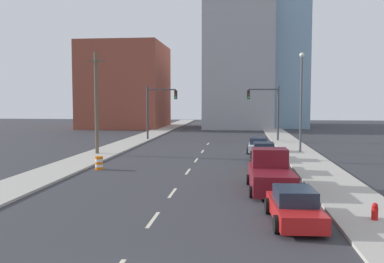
% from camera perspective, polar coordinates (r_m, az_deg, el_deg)
% --- Properties ---
extents(sidewalk_left, '(3.36, 95.32, 0.14)m').
position_cam_1_polar(sidewalk_left, '(58.70, -6.08, -0.62)').
color(sidewalk_left, '#ADA89E').
rests_on(sidewalk_left, ground).
extents(sidewalk_right, '(3.36, 95.32, 0.14)m').
position_cam_1_polar(sidewalk_right, '(57.60, 11.82, -0.77)').
color(sidewalk_right, '#ADA89E').
rests_on(sidewalk_right, ground).
extents(lane_stripe_at_8m, '(0.16, 2.40, 0.01)m').
position_cam_1_polar(lane_stripe_at_8m, '(18.19, -5.22, -11.61)').
color(lane_stripe_at_8m, beige).
rests_on(lane_stripe_at_8m, ground).
extents(lane_stripe_at_13m, '(0.16, 2.40, 0.01)m').
position_cam_1_polar(lane_stripe_at_13m, '(23.14, -2.63, -8.17)').
color(lane_stripe_at_13m, beige).
rests_on(lane_stripe_at_13m, ground).
extents(lane_stripe_at_20m, '(0.16, 2.40, 0.01)m').
position_cam_1_polar(lane_stripe_at_20m, '(29.89, -0.55, -5.35)').
color(lane_stripe_at_20m, beige).
rests_on(lane_stripe_at_20m, ground).
extents(lane_stripe_at_26m, '(0.16, 2.40, 0.01)m').
position_cam_1_polar(lane_stripe_at_26m, '(35.50, 0.56, -3.83)').
color(lane_stripe_at_26m, beige).
rests_on(lane_stripe_at_26m, ground).
extents(lane_stripe_at_32m, '(0.16, 2.40, 0.01)m').
position_cam_1_polar(lane_stripe_at_32m, '(41.56, 1.42, -2.66)').
color(lane_stripe_at_32m, beige).
rests_on(lane_stripe_at_32m, ground).
extents(lane_stripe_at_39m, '(0.16, 2.40, 0.01)m').
position_cam_1_polar(lane_stripe_at_39m, '(48.77, 2.15, -1.65)').
color(lane_stripe_at_39m, beige).
rests_on(lane_stripe_at_39m, ground).
extents(building_brick_left, '(14.00, 16.00, 15.12)m').
position_cam_1_polar(building_brick_left, '(79.67, -8.80, 6.00)').
color(building_brick_left, brown).
rests_on(building_brick_left, ground).
extents(building_office_center, '(12.00, 20.00, 22.43)m').
position_cam_1_polar(building_office_center, '(81.12, 6.20, 8.58)').
color(building_office_center, '#99999E').
rests_on(building_office_center, ground).
extents(building_glass_right, '(13.00, 20.00, 41.12)m').
position_cam_1_polar(building_glass_right, '(86.48, 10.26, 14.51)').
color(building_glass_right, '#7A9EB7').
rests_on(building_glass_right, ground).
extents(traffic_signal_left, '(3.85, 0.35, 6.67)m').
position_cam_1_polar(traffic_signal_left, '(53.17, -4.90, 3.42)').
color(traffic_signal_left, '#38383D').
rests_on(traffic_signal_left, ground).
extents(traffic_signal_right, '(3.85, 0.35, 6.67)m').
position_cam_1_polar(traffic_signal_right, '(52.28, 10.32, 3.35)').
color(traffic_signal_right, '#38383D').
rests_on(traffic_signal_right, ground).
extents(utility_pole_left_mid, '(1.60, 0.32, 9.28)m').
position_cam_1_polar(utility_pole_left_mid, '(39.50, -12.64, 3.80)').
color(utility_pole_left_mid, brown).
rests_on(utility_pole_left_mid, ground).
extents(traffic_barrel, '(0.56, 0.56, 0.95)m').
position_cam_1_polar(traffic_barrel, '(31.38, -12.29, -4.12)').
color(traffic_barrel, orange).
rests_on(traffic_barrel, ground).
extents(street_lamp, '(0.44, 0.44, 9.36)m').
position_cam_1_polar(street_lamp, '(41.17, 14.35, 4.62)').
color(street_lamp, '#4C4C51').
rests_on(street_lamp, ground).
extents(fire_hydrant, '(0.26, 0.26, 0.84)m').
position_cam_1_polar(fire_hydrant, '(19.01, 23.19, -9.97)').
color(fire_hydrant, red).
rests_on(fire_hydrant, ground).
extents(sedan_red, '(2.21, 4.59, 1.43)m').
position_cam_1_polar(sedan_red, '(17.95, 13.50, -9.77)').
color(sedan_red, red).
rests_on(sedan_red, ground).
extents(pickup_truck_maroon, '(2.58, 5.53, 2.25)m').
position_cam_1_polar(pickup_truck_maroon, '(23.96, 10.44, -5.63)').
color(pickup_truck_maroon, maroon).
rests_on(pickup_truck_maroon, ground).
extents(sedan_orange, '(2.23, 4.75, 1.40)m').
position_cam_1_polar(sedan_orange, '(29.52, 9.89, -4.26)').
color(sedan_orange, orange).
rests_on(sedan_orange, ground).
extents(sedan_teal, '(2.10, 4.24, 1.51)m').
position_cam_1_polar(sedan_teal, '(35.57, 9.53, -2.77)').
color(sedan_teal, '#196B75').
rests_on(sedan_teal, ground).
extents(sedan_white, '(2.31, 4.48, 1.40)m').
position_cam_1_polar(sedan_white, '(41.19, 8.86, -1.88)').
color(sedan_white, silver).
rests_on(sedan_white, ground).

